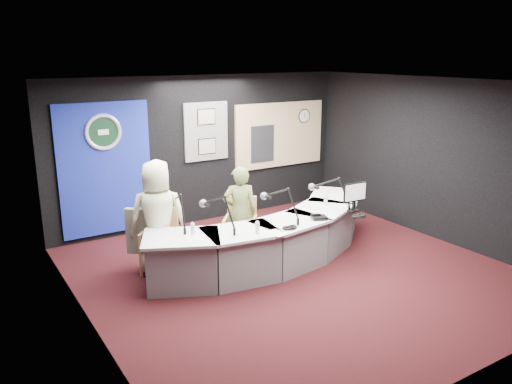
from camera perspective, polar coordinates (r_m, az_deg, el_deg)
ground at (r=7.82m, az=4.42°, el=-8.91°), size 6.00×6.00×0.00m
ceiling at (r=7.15m, az=4.88°, el=12.02°), size 6.00×6.00×0.02m
wall_back at (r=9.87m, az=-5.85°, el=4.69°), size 6.00×0.02×2.80m
wall_front at (r=5.38m, az=24.16°, el=-5.64°), size 6.00×0.02×2.80m
wall_left at (r=6.12m, az=-18.54°, el=-2.64°), size 0.02×6.00×2.80m
wall_right at (r=9.43m, az=19.44°, el=3.40°), size 0.02×6.00×2.80m
broadcast_desk at (r=8.07m, az=1.85°, el=-5.22°), size 4.50×1.90×0.75m
backdrop_panel at (r=9.21m, az=-16.38°, el=2.43°), size 1.60×0.05×2.30m
agency_seal at (r=9.06m, az=-16.61°, el=6.39°), size 0.63×0.07×0.63m
seal_center at (r=9.06m, az=-16.62°, el=6.40°), size 0.48×0.01×0.48m
pinboard at (r=9.81m, az=-5.56°, el=6.71°), size 0.90×0.04×1.10m
framed_photo_upper at (r=9.75m, az=-5.52°, el=8.31°), size 0.34×0.02×0.27m
framed_photo_lower at (r=9.83m, az=-5.44°, el=5.07°), size 0.34×0.02×0.27m
booth_window_frame at (r=10.70m, az=2.67°, el=6.39°), size 2.12×0.06×1.32m
booth_glow at (r=10.69m, az=2.70°, el=6.38°), size 2.00×0.02×1.20m
equipment_rack at (r=10.45m, az=0.72°, el=5.36°), size 0.55×0.02×0.75m
wall_clock at (r=10.98m, az=5.38°, el=8.41°), size 0.28×0.01×0.28m
armchair_left at (r=7.77m, az=-10.72°, el=-5.15°), size 0.83×0.83×1.05m
armchair_right at (r=8.20m, az=-1.80°, el=-3.76°), size 0.83×0.83×1.05m
draped_jacket at (r=7.85m, az=-12.47°, el=-4.27°), size 0.46×0.39×0.70m
person_man at (r=7.66m, az=-10.84°, el=-2.80°), size 0.99×0.84×1.72m
person_woman at (r=8.13m, az=-1.82°, el=-2.28°), size 0.64×0.54×1.50m
computer_monitor at (r=8.23m, az=10.88°, el=0.01°), size 0.47×0.05×0.32m
desk_phone at (r=7.84m, az=7.02°, el=-2.86°), size 0.27×0.24×0.05m
headphones_near at (r=8.05m, az=11.39°, el=-2.62°), size 0.23×0.23×0.04m
headphones_far at (r=7.39m, az=3.76°, el=-3.96°), size 0.20×0.20×0.03m
paper_stack at (r=7.09m, az=-7.05°, el=-5.05°), size 0.25×0.32×0.00m
notepad at (r=7.21m, az=2.33°, el=-4.57°), size 0.23×0.30×0.00m
boom_mic_a at (r=7.42m, az=-8.55°, el=-1.75°), size 0.24×0.73×0.60m
boom_mic_b at (r=7.24m, az=-4.22°, el=-2.04°), size 0.30×0.71×0.60m
boom_mic_c at (r=7.62m, az=2.77°, el=-1.12°), size 0.34×0.70×0.60m
boom_mic_d at (r=8.30m, az=8.28°, el=0.10°), size 0.49×0.62×0.60m
water_bottles at (r=7.77m, az=3.35°, el=-2.43°), size 3.03×0.64×0.18m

